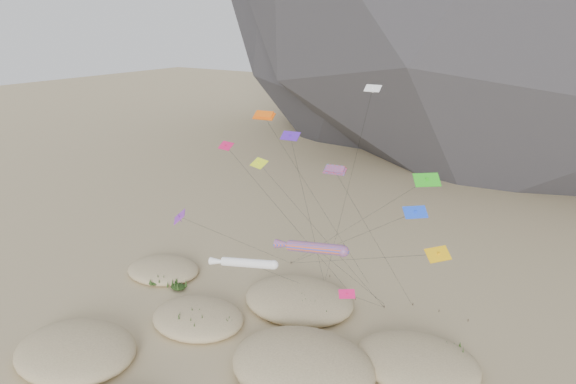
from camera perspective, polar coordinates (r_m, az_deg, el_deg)
name	(u,v)px	position (r m, az deg, el deg)	size (l,w,h in m)	color
dunes	(255,354)	(59.99, -3.33, -16.12)	(51.01, 37.57, 4.07)	#CCB789
dune_grass	(253,353)	(59.89, -3.58, -16.02)	(41.62, 28.21, 1.51)	black
kite_stakes	(372,294)	(73.01, 8.53, -10.21)	(25.93, 4.60, 0.30)	#3F2D1E
rainbow_tube_kite	(313,248)	(59.74, 2.53, -5.66)	(8.64, 11.66, 11.34)	#FF601A
white_tube_kite	(245,263)	(57.71, -4.40, -7.20)	(7.40, 16.81, 10.55)	white
orange_parafoil	(266,119)	(59.30, -2.26, 7.47)	(7.28, 15.37, 24.36)	#E8590C
multi_parafoil	(336,172)	(54.71, 4.92, 2.00)	(5.15, 13.98, 20.01)	red
delta_kites	(317,194)	(57.15, 2.98, -0.21)	(31.36, 20.16, 27.07)	green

